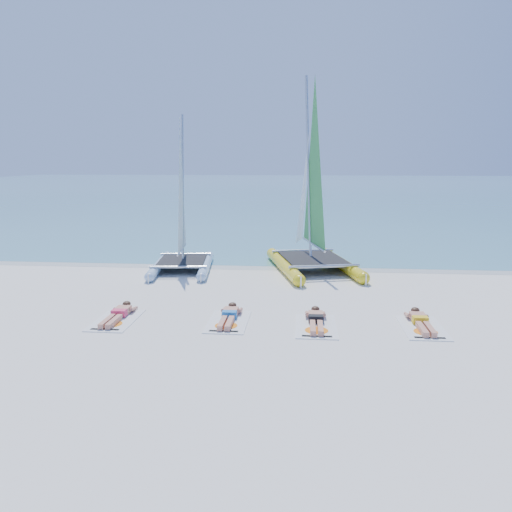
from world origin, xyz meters
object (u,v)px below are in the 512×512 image
(sunbather_c, at_px, (316,319))
(sunbather_d, at_px, (421,321))
(sunbather_a, at_px, (119,314))
(towel_a, at_px, (116,320))
(catamaran_blue, at_px, (182,222))
(sunbather_b, at_px, (229,315))
(towel_c, at_px, (316,326))
(towel_d, at_px, (422,327))
(towel_b, at_px, (228,322))
(catamaran_yellow, at_px, (310,206))

(sunbather_c, bearing_deg, sunbather_d, 3.00)
(sunbather_a, distance_m, sunbather_c, 5.08)
(sunbather_c, bearing_deg, sunbather_a, 179.88)
(towel_a, xyz_separation_m, sunbather_c, (5.08, 0.18, 0.11))
(catamaran_blue, xyz_separation_m, sunbather_b, (2.60, -5.79, -1.65))
(catamaran_blue, relative_size, sunbather_c, 3.43)
(towel_c, relative_size, sunbather_d, 1.07)
(towel_d, bearing_deg, sunbather_c, 178.73)
(towel_b, distance_m, towel_d, 4.79)
(sunbather_a, bearing_deg, catamaran_blue, 87.34)
(towel_a, bearing_deg, sunbather_b, 6.54)
(sunbather_c, xyz_separation_m, sunbather_d, (2.58, 0.13, 0.00))
(catamaran_yellow, height_order, sunbather_c, catamaran_yellow)
(sunbather_b, distance_m, towel_d, 4.79)
(sunbather_c, height_order, sunbather_d, same)
(catamaran_yellow, bearing_deg, towel_a, -139.45)
(sunbather_d, bearing_deg, towel_b, -177.86)
(towel_c, height_order, towel_d, same)
(sunbather_c, distance_m, towel_d, 2.58)
(towel_c, relative_size, towel_d, 1.00)
(towel_a, xyz_separation_m, towel_b, (2.87, 0.14, 0.00))
(catamaran_blue, relative_size, sunbather_d, 3.43)
(catamaran_yellow, distance_m, sunbather_c, 7.16)
(towel_c, xyz_separation_m, towel_d, (2.58, 0.13, 0.00))
(sunbather_a, xyz_separation_m, sunbather_d, (7.66, 0.12, 0.00))
(sunbather_a, xyz_separation_m, towel_b, (2.87, -0.06, -0.11))
(catamaran_blue, xyz_separation_m, towel_a, (-0.28, -6.12, -1.76))
(sunbather_b, distance_m, towel_c, 2.24)
(towel_b, distance_m, sunbather_b, 0.22)
(sunbather_c, height_order, towel_d, sunbather_c)
(sunbather_b, xyz_separation_m, sunbather_c, (2.21, -0.15, 0.00))
(towel_a, bearing_deg, towel_d, 0.93)
(catamaran_blue, xyz_separation_m, towel_b, (2.60, -5.98, -1.76))
(catamaran_blue, bearing_deg, towel_a, -98.99)
(catamaran_yellow, relative_size, sunbather_c, 4.28)
(towel_a, distance_m, sunbather_d, 7.67)
(towel_c, distance_m, towel_d, 2.58)
(sunbather_a, xyz_separation_m, towel_d, (7.66, -0.07, -0.11))
(catamaran_yellow, relative_size, towel_a, 4.00)
(towel_b, relative_size, sunbather_c, 1.07)
(catamaran_blue, xyz_separation_m, sunbather_c, (4.81, -5.94, -1.65))
(towel_b, xyz_separation_m, sunbather_b, (0.00, 0.19, 0.11))
(towel_a, xyz_separation_m, towel_c, (5.08, -0.01, 0.00))
(sunbather_c, bearing_deg, towel_d, -1.27)
(sunbather_b, relative_size, towel_c, 0.93)
(sunbather_b, bearing_deg, towel_b, -90.00)
(sunbather_a, bearing_deg, sunbather_d, 0.93)
(catamaran_yellow, distance_m, sunbather_a, 8.71)
(towel_a, height_order, sunbather_a, sunbather_a)
(sunbather_d, bearing_deg, sunbather_b, 179.85)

